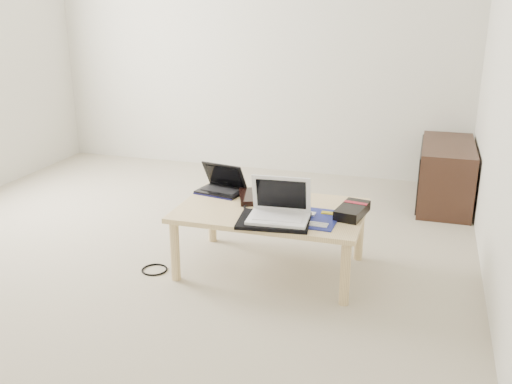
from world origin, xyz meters
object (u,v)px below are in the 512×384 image
(coffee_table, at_px, (271,216))
(netbook, at_px, (222,186))
(media_cabinet, at_px, (445,174))
(white_laptop, at_px, (279,210))
(gpu_box, at_px, (352,211))

(coffee_table, height_order, netbook, netbook)
(media_cabinet, distance_m, white_laptop, 1.99)
(coffee_table, distance_m, netbook, 0.44)
(media_cabinet, height_order, gpu_box, media_cabinet)
(white_laptop, xyz_separation_m, gpu_box, (0.38, 0.21, -0.04))
(media_cabinet, xyz_separation_m, netbook, (-1.41, -1.36, 0.19))
(coffee_table, bearing_deg, netbook, 152.93)
(white_laptop, distance_m, gpu_box, 0.44)
(media_cabinet, bearing_deg, coffee_table, -123.18)
(media_cabinet, xyz_separation_m, gpu_box, (-0.54, -1.54, 0.18))
(white_laptop, bearing_deg, netbook, 141.33)
(media_cabinet, relative_size, white_laptop, 2.58)
(white_laptop, relative_size, gpu_box, 1.18)
(coffee_table, relative_size, netbook, 3.42)
(white_laptop, bearing_deg, gpu_box, 29.13)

